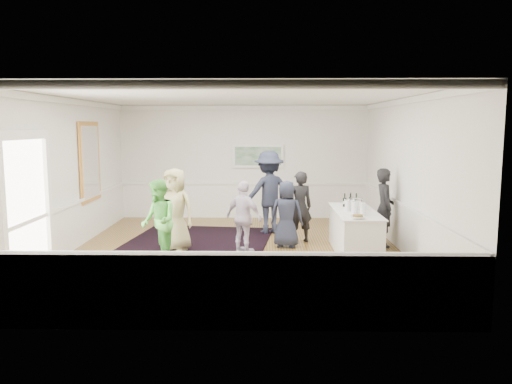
{
  "coord_description": "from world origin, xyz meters",
  "views": [
    {
      "loc": [
        0.59,
        -10.15,
        2.63
      ],
      "look_at": [
        0.41,
        0.2,
        1.25
      ],
      "focal_mm": 35.0,
      "sensor_mm": 36.0,
      "label": 1
    }
  ],
  "objects_px": {
    "bartender": "(384,208)",
    "guest_tan": "(175,210)",
    "guest_green": "(158,221)",
    "ice_bucket": "(356,204)",
    "guest_dark_b": "(300,207)",
    "guest_dark_a": "(269,192)",
    "nut_bowl": "(358,217)",
    "guest_navy": "(287,214)",
    "serving_table": "(355,232)",
    "guest_lilac": "(244,217)"
  },
  "relations": [
    {
      "from": "serving_table",
      "to": "ice_bucket",
      "type": "relative_size",
      "value": 8.46
    },
    {
      "from": "bartender",
      "to": "guest_dark_a",
      "type": "xyz_separation_m",
      "value": [
        -2.5,
        1.32,
        0.15
      ]
    },
    {
      "from": "serving_table",
      "to": "guest_dark_a",
      "type": "height_order",
      "value": "guest_dark_a"
    },
    {
      "from": "guest_dark_b",
      "to": "guest_dark_a",
      "type": "bearing_deg",
      "value": -66.64
    },
    {
      "from": "guest_navy",
      "to": "ice_bucket",
      "type": "xyz_separation_m",
      "value": [
        1.44,
        -0.33,
        0.28
      ]
    },
    {
      "from": "bartender",
      "to": "guest_navy",
      "type": "height_order",
      "value": "bartender"
    },
    {
      "from": "guest_tan",
      "to": "guest_lilac",
      "type": "distance_m",
      "value": 1.47
    },
    {
      "from": "serving_table",
      "to": "guest_tan",
      "type": "height_order",
      "value": "guest_tan"
    },
    {
      "from": "guest_tan",
      "to": "guest_dark_a",
      "type": "height_order",
      "value": "guest_dark_a"
    },
    {
      "from": "guest_green",
      "to": "guest_navy",
      "type": "distance_m",
      "value": 2.83
    },
    {
      "from": "guest_tan",
      "to": "nut_bowl",
      "type": "xyz_separation_m",
      "value": [
        3.63,
        -0.98,
        0.05
      ]
    },
    {
      "from": "guest_dark_a",
      "to": "ice_bucket",
      "type": "bearing_deg",
      "value": 115.09
    },
    {
      "from": "guest_lilac",
      "to": "ice_bucket",
      "type": "relative_size",
      "value": 5.83
    },
    {
      "from": "guest_green",
      "to": "nut_bowl",
      "type": "bearing_deg",
      "value": 62.63
    },
    {
      "from": "guest_dark_a",
      "to": "guest_dark_b",
      "type": "distance_m",
      "value": 1.17
    },
    {
      "from": "guest_dark_a",
      "to": "ice_bucket",
      "type": "distance_m",
      "value": 2.52
    },
    {
      "from": "guest_green",
      "to": "ice_bucket",
      "type": "distance_m",
      "value": 4.08
    },
    {
      "from": "guest_tan",
      "to": "guest_green",
      "type": "relative_size",
      "value": 1.09
    },
    {
      "from": "serving_table",
      "to": "ice_bucket",
      "type": "distance_m",
      "value": 0.58
    },
    {
      "from": "guest_navy",
      "to": "ice_bucket",
      "type": "height_order",
      "value": "guest_navy"
    },
    {
      "from": "bartender",
      "to": "ice_bucket",
      "type": "distance_m",
      "value": 0.83
    },
    {
      "from": "guest_tan",
      "to": "ice_bucket",
      "type": "xyz_separation_m",
      "value": [
        3.8,
        0.09,
        0.13
      ]
    },
    {
      "from": "guest_green",
      "to": "guest_navy",
      "type": "height_order",
      "value": "guest_green"
    },
    {
      "from": "bartender",
      "to": "guest_tan",
      "type": "xyz_separation_m",
      "value": [
        -4.49,
        -0.52,
        0.02
      ]
    },
    {
      "from": "serving_table",
      "to": "guest_tan",
      "type": "xyz_separation_m",
      "value": [
        -3.75,
        0.07,
        0.43
      ]
    },
    {
      "from": "guest_tan",
      "to": "ice_bucket",
      "type": "bearing_deg",
      "value": 18.72
    },
    {
      "from": "guest_lilac",
      "to": "guest_navy",
      "type": "height_order",
      "value": "guest_lilac"
    },
    {
      "from": "guest_dark_a",
      "to": "nut_bowl",
      "type": "xyz_separation_m",
      "value": [
        1.65,
        -2.82,
        -0.08
      ]
    },
    {
      "from": "serving_table",
      "to": "guest_tan",
      "type": "distance_m",
      "value": 3.77
    },
    {
      "from": "ice_bucket",
      "to": "nut_bowl",
      "type": "bearing_deg",
      "value": -98.87
    },
    {
      "from": "ice_bucket",
      "to": "bartender",
      "type": "bearing_deg",
      "value": 32.23
    },
    {
      "from": "guest_lilac",
      "to": "guest_tan",
      "type": "bearing_deg",
      "value": 29.55
    },
    {
      "from": "guest_green",
      "to": "nut_bowl",
      "type": "height_order",
      "value": "guest_green"
    },
    {
      "from": "guest_tan",
      "to": "guest_dark_b",
      "type": "bearing_deg",
      "value": 36.25
    },
    {
      "from": "guest_tan",
      "to": "ice_bucket",
      "type": "relative_size",
      "value": 6.76
    },
    {
      "from": "guest_lilac",
      "to": "guest_dark_a",
      "type": "distance_m",
      "value": 2.09
    },
    {
      "from": "guest_green",
      "to": "ice_bucket",
      "type": "xyz_separation_m",
      "value": [
        3.96,
        0.95,
        0.2
      ]
    },
    {
      "from": "guest_dark_b",
      "to": "nut_bowl",
      "type": "relative_size",
      "value": 5.99
    },
    {
      "from": "serving_table",
      "to": "guest_dark_a",
      "type": "distance_m",
      "value": 2.66
    },
    {
      "from": "guest_green",
      "to": "guest_navy",
      "type": "relative_size",
      "value": 1.11
    },
    {
      "from": "guest_lilac",
      "to": "guest_dark_b",
      "type": "xyz_separation_m",
      "value": [
        1.21,
        1.08,
        0.05
      ]
    },
    {
      "from": "guest_dark_a",
      "to": "nut_bowl",
      "type": "bearing_deg",
      "value": 99.41
    },
    {
      "from": "guest_tan",
      "to": "guest_green",
      "type": "xyz_separation_m",
      "value": [
        -0.16,
        -0.86,
        -0.07
      ]
    },
    {
      "from": "bartender",
      "to": "guest_dark_b",
      "type": "bearing_deg",
      "value": 77.35
    },
    {
      "from": "guest_green",
      "to": "guest_dark_b",
      "type": "distance_m",
      "value": 3.34
    },
    {
      "from": "guest_dark_a",
      "to": "nut_bowl",
      "type": "distance_m",
      "value": 3.27
    },
    {
      "from": "ice_bucket",
      "to": "guest_dark_b",
      "type": "bearing_deg",
      "value": 143.85
    },
    {
      "from": "ice_bucket",
      "to": "guest_green",
      "type": "bearing_deg",
      "value": -166.51
    },
    {
      "from": "guest_lilac",
      "to": "ice_bucket",
      "type": "bearing_deg",
      "value": -137.64
    },
    {
      "from": "nut_bowl",
      "to": "serving_table",
      "type": "bearing_deg",
      "value": 82.68
    }
  ]
}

